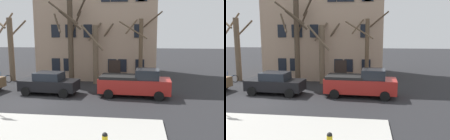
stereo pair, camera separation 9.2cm
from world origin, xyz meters
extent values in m
plane|color=#262628|center=(0.00, 0.00, 0.00)|extent=(120.00, 120.00, 0.00)
cube|color=tan|center=(2.80, 11.53, 4.80)|extent=(11.65, 8.46, 9.60)
cube|color=#2D231E|center=(4.77, 7.25, 1.05)|extent=(1.10, 0.12, 2.10)
cube|color=black|center=(-0.95, 7.26, 1.60)|extent=(0.80, 0.08, 1.20)
cube|color=black|center=(0.24, 7.26, 1.60)|extent=(0.80, 0.08, 1.20)
cube|color=black|center=(4.55, 7.26, 1.60)|extent=(0.80, 0.08, 1.20)
cube|color=black|center=(5.50, 7.26, 1.60)|extent=(0.80, 0.08, 1.20)
cube|color=black|center=(7.12, 7.26, 1.60)|extent=(0.80, 0.08, 1.20)
cube|color=black|center=(-0.87, 7.26, 4.80)|extent=(0.80, 0.08, 1.20)
cube|color=black|center=(0.50, 7.26, 4.80)|extent=(0.80, 0.08, 1.20)
cube|color=black|center=(0.70, 7.26, 4.80)|extent=(0.80, 0.08, 1.20)
cube|color=black|center=(2.25, 7.26, 4.80)|extent=(0.80, 0.08, 1.20)
cube|color=black|center=(6.96, 7.26, 4.80)|extent=(0.80, 0.08, 1.20)
cylinder|color=brown|center=(-5.20, 6.79, 3.02)|extent=(0.51, 0.51, 6.04)
cylinder|color=brown|center=(-4.97, 7.79, 5.00)|extent=(2.15, 0.66, 1.73)
cylinder|color=brown|center=(-5.83, 7.20, 5.52)|extent=(1.05, 1.49, 2.16)
cylinder|color=#4C3D2D|center=(0.94, 6.08, 3.77)|extent=(0.47, 0.47, 7.53)
cylinder|color=#4C3D2D|center=(0.76, 4.80, 6.26)|extent=(2.67, 0.54, 1.96)
cylinder|color=#4C3D2D|center=(1.37, 6.59, 5.66)|extent=(1.24, 1.07, 1.83)
cylinder|color=#4C3D2D|center=(1.77, 6.70, 6.81)|extent=(1.45, 1.83, 1.62)
cylinder|color=#4C3D2D|center=(1.20, 5.21, 5.69)|extent=(1.88, 0.70, 1.67)
cylinder|color=#4C3D2D|center=(-0.05, 5.50, 5.49)|extent=(1.35, 2.14, 1.74)
cylinder|color=brown|center=(3.14, 6.43, 2.66)|extent=(0.49, 0.49, 5.32)
cylinder|color=brown|center=(3.97, 7.19, 4.52)|extent=(1.72, 1.86, 1.95)
cylinder|color=brown|center=(3.03, 5.48, 4.21)|extent=(2.05, 0.40, 2.24)
cylinder|color=brown|center=(2.97, 6.98, 4.72)|extent=(1.27, 0.54, 1.72)
cylinder|color=brown|center=(2.82, 7.75, 4.37)|extent=(2.74, 0.82, 1.57)
cylinder|color=brown|center=(7.19, 5.94, 2.90)|extent=(0.35, 0.35, 5.81)
cylinder|color=brown|center=(7.95, 6.92, 5.59)|extent=(2.09, 1.66, 1.71)
cylinder|color=brown|center=(6.51, 4.81, 4.87)|extent=(2.37, 1.49, 1.48)
cylinder|color=brown|center=(6.37, 6.38, 5.16)|extent=(1.02, 1.76, 1.32)
cube|color=black|center=(0.36, 2.27, 0.71)|extent=(4.40, 2.03, 0.78)
cube|color=#1E232B|center=(0.36, 2.27, 1.39)|extent=(2.07, 1.68, 0.58)
cylinder|color=black|center=(1.87, 3.08, 0.34)|extent=(0.69, 0.26, 0.68)
cylinder|color=black|center=(1.77, 1.29, 0.34)|extent=(0.69, 0.26, 0.68)
cylinder|color=black|center=(-1.05, 3.24, 0.34)|extent=(0.69, 0.26, 0.68)
cylinder|color=black|center=(-1.16, 1.46, 0.34)|extent=(0.69, 0.26, 0.68)
cube|color=#AD231E|center=(6.77, 2.42, 0.83)|extent=(5.23, 2.22, 1.01)
cube|color=#1E232B|center=(7.70, 2.37, 1.68)|extent=(1.72, 1.82, 0.70)
cube|color=black|center=(5.64, 2.47, 1.43)|extent=(2.76, 2.03, 0.20)
cylinder|color=black|center=(8.57, 3.33, 0.34)|extent=(0.69, 0.25, 0.68)
cylinder|color=black|center=(8.48, 1.34, 0.34)|extent=(0.69, 0.25, 0.68)
cylinder|color=black|center=(5.07, 3.49, 0.34)|extent=(0.69, 0.25, 0.68)
cylinder|color=black|center=(4.98, 1.50, 0.34)|extent=(0.69, 0.25, 0.68)
sphere|color=black|center=(5.93, -6.31, 0.84)|extent=(0.21, 0.21, 0.21)
torus|color=black|center=(-5.13, 5.90, 0.36)|extent=(0.71, 0.10, 0.71)
cylinder|color=#1E4C8C|center=(-5.65, 5.86, 0.58)|extent=(1.00, 0.12, 0.19)
cylinder|color=#1E4C8C|center=(-5.85, 5.85, 0.81)|extent=(0.09, 0.04, 0.45)
camera|label=1|loc=(7.20, -14.46, 4.57)|focal=37.70mm
camera|label=2|loc=(7.29, -14.45, 4.57)|focal=37.70mm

